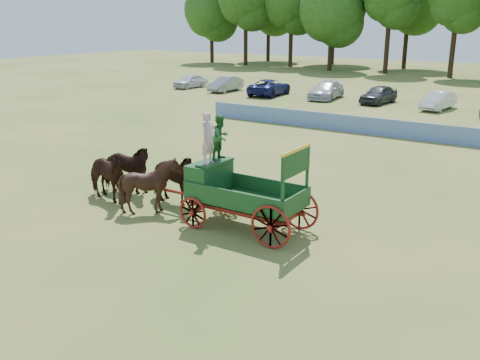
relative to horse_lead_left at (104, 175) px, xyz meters
The scene contains 8 objects.
ground 6.65m from the horse_lead_left, ahead, with size 160.00×160.00×0.00m, color olive.
horse_lead_left is the anchor object (origin of this frame).
horse_lead_right 1.10m from the horse_lead_left, 90.00° to the left, with size 1.09×2.40×2.02m, color black.
horse_wheel_left 2.40m from the horse_lead_left, ahead, with size 1.64×1.84×2.03m, color black.
horse_wheel_right 2.64m from the horse_lead_left, 24.62° to the left, with size 1.09×2.40×2.02m, color black.
farm_dray 5.42m from the horse_lead_left, ahead, with size 6.00×2.00×3.87m.
sponsor_banner 18.35m from the horse_lead_left, 72.39° to the left, with size 26.00×0.08×1.05m, color #1D489D.
parked_cars 29.16m from the horse_lead_left, 90.69° to the left, with size 37.08×7.15×1.58m.
Camera 1 is at (8.59, -12.95, 6.73)m, focal length 40.00 mm.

